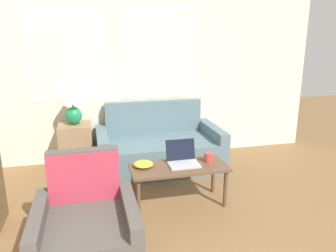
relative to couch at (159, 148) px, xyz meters
name	(u,v)px	position (x,y,z in m)	size (l,w,h in m)	color
wall_back	(119,71)	(-0.47, 0.48, 1.05)	(6.01, 0.06, 2.60)	silver
couch	(159,148)	(0.00, 0.00, 0.00)	(1.70, 0.93, 0.88)	slate
armchair	(87,234)	(-1.00, -1.91, 0.00)	(0.79, 0.82, 0.88)	#514C47
side_table	(76,147)	(-1.13, 0.15, 0.06)	(0.44, 0.44, 0.65)	#937551
table_lamp	(73,102)	(-1.13, 0.15, 0.69)	(0.30, 0.30, 0.51)	#1E8451
coffee_table	(179,171)	(-0.02, -1.14, 0.13)	(1.04, 0.46, 0.45)	brown
laptop	(183,159)	(0.04, -1.08, 0.24)	(0.33, 0.30, 0.24)	#B7B7BC
cup_navy	(209,157)	(0.33, -1.10, 0.24)	(0.10, 0.10, 0.10)	#B23D38
snack_bowl	(143,164)	(-0.40, -1.07, 0.22)	(0.21, 0.21, 0.06)	gold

